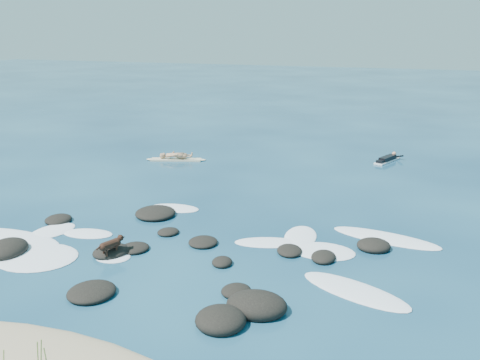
% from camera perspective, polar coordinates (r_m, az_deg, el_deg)
% --- Properties ---
extents(ground, '(160.00, 160.00, 0.00)m').
position_cam_1_polar(ground, '(17.49, -5.45, -6.13)').
color(ground, '#0A2642').
rests_on(ground, ground).
extents(reef_rocks, '(13.49, 8.33, 0.61)m').
position_cam_1_polar(reef_rocks, '(15.59, -9.90, -8.73)').
color(reef_rocks, black).
rests_on(reef_rocks, ground).
extents(breaking_foam, '(15.13, 7.24, 0.12)m').
position_cam_1_polar(breaking_foam, '(16.92, -6.62, -6.91)').
color(breaking_foam, white).
rests_on(breaking_foam, ground).
extents(standing_surfer_rig, '(3.01, 1.29, 1.75)m').
position_cam_1_polar(standing_surfer_rig, '(27.44, -6.87, 3.49)').
color(standing_surfer_rig, beige).
rests_on(standing_surfer_rig, ground).
extents(paddling_surfer_rig, '(1.34, 2.20, 0.39)m').
position_cam_1_polar(paddling_surfer_rig, '(28.17, 15.48, 2.18)').
color(paddling_surfer_rig, white).
rests_on(paddling_surfer_rig, ground).
extents(dog, '(0.49, 1.00, 0.66)m').
position_cam_1_polar(dog, '(16.21, -13.56, -6.69)').
color(dog, black).
rests_on(dog, ground).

